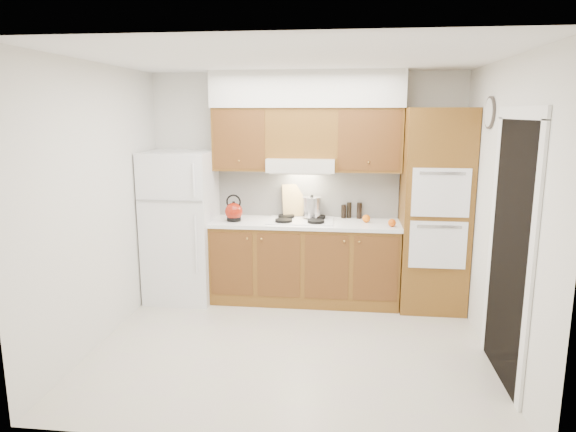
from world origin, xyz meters
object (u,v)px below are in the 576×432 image
object	(u,v)px
fridge	(181,226)
oven_cabinet	(434,211)
kettle	(234,212)
stock_pot	(312,207)

from	to	relation	value
fridge	oven_cabinet	distance (m)	2.86
kettle	stock_pot	size ratio (longest dim) A/B	0.92
stock_pot	kettle	bearing A→B (deg)	-166.51
fridge	stock_pot	size ratio (longest dim) A/B	7.81
fridge	oven_cabinet	xyz separation A→B (m)	(2.85, 0.03, 0.24)
kettle	stock_pot	world-z (taller)	stock_pot
fridge	kettle	world-z (taller)	fridge
oven_cabinet	kettle	xyz separation A→B (m)	(-2.22, -0.06, -0.05)
fridge	kettle	size ratio (longest dim) A/B	8.53
stock_pot	fridge	bearing A→B (deg)	-173.11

